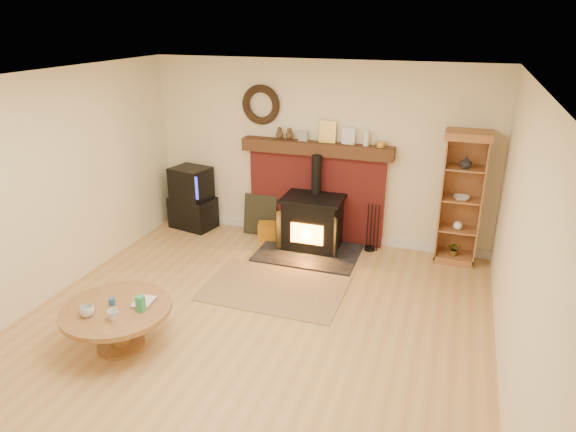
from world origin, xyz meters
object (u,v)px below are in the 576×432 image
(wood_stove, at_px, (312,224))
(curio_cabinet, at_px, (461,198))
(coffee_table, at_px, (117,315))
(tv_unit, at_px, (192,199))

(wood_stove, bearing_deg, curio_cabinet, 8.03)
(wood_stove, relative_size, coffee_table, 1.30)
(curio_cabinet, bearing_deg, coffee_table, -134.68)
(wood_stove, height_order, coffee_table, wood_stove)
(coffee_table, bearing_deg, curio_cabinet, 45.32)
(wood_stove, xyz_separation_m, coffee_table, (-1.18, -2.89, -0.01))
(curio_cabinet, bearing_deg, wood_stove, -171.97)
(wood_stove, distance_m, coffee_table, 3.12)
(wood_stove, relative_size, curio_cabinet, 0.78)
(tv_unit, distance_m, coffee_table, 3.19)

